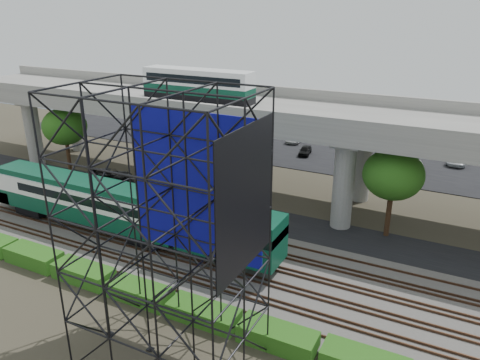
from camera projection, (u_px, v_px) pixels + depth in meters
The scene contains 13 objects.
ground at pixel (165, 265), 35.45m from camera, with size 140.00×140.00×0.00m, color #474233.
ballast_bed at pixel (180, 252), 37.08m from camera, with size 90.00×12.00×0.20m, color slate.
service_road at pixel (230, 213), 44.19m from camera, with size 90.00×5.00×0.08m, color black.
parking_lot at pixel (311, 149), 63.78m from camera, with size 90.00×18.00×0.08m, color black.
harbor_water at pixel (352, 116), 82.13m from camera, with size 140.00×40.00×0.03m, color #41566B.
rail_tracks at pixel (180, 250), 37.02m from camera, with size 90.00×9.52×0.16m.
commuter_train at pixel (105, 203), 39.23m from camera, with size 29.30×3.06×4.30m.
overpass at pixel (252, 116), 46.09m from camera, with size 80.00×12.00×12.40m.
scaffold_tower at pixel (165, 239), 23.53m from camera, with size 9.36×6.36×15.00m.
hedge_strip at pixel (140, 292), 31.24m from camera, with size 34.60×1.80×1.20m.
trees at pixel (216, 136), 48.94m from camera, with size 40.94×16.94×7.69m.
suv at pixel (109, 176), 51.32m from camera, with size 2.49×5.41×1.50m, color black.
parked_cars at pixel (320, 146), 62.86m from camera, with size 40.09×9.50×1.32m.
Camera 1 is at (19.05, -24.94, 18.60)m, focal length 35.00 mm.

